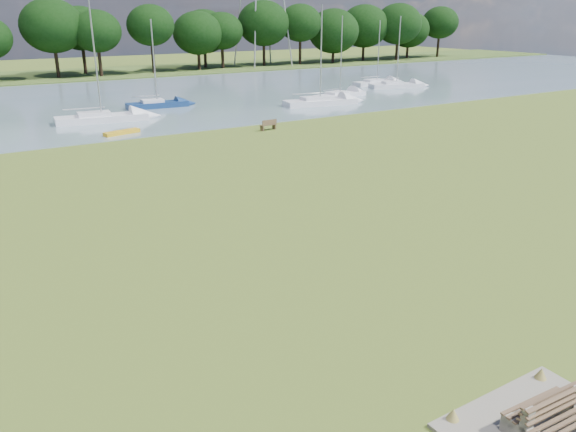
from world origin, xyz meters
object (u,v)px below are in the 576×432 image
sailboat_4 (101,116)px  riverbank_bench (269,125)px  kayak (122,132)px  sailboat_5 (340,94)px  sailboat_0 (319,100)px  sailboat_8 (377,81)px  bench_pair (550,416)px  sailboat_2 (396,84)px  sailboat_9 (156,102)px

sailboat_4 → riverbank_bench: bearing=-39.2°
kayak → sailboat_5: 27.63m
sailboat_0 → sailboat_4: bearing=-177.4°
sailboat_8 → sailboat_5: bearing=-146.4°
bench_pair → riverbank_bench: 35.67m
riverbank_bench → sailboat_0: (10.91, 8.47, 0.13)m
sailboat_0 → sailboat_2: 17.63m
sailboat_8 → riverbank_bench: bearing=-143.4°
riverbank_bench → sailboat_8: size_ratio=0.18×
sailboat_2 → sailboat_5: sailboat_5 is taller
bench_pair → riverbank_bench: size_ratio=1.36×
riverbank_bench → sailboat_5: (16.00, 11.84, 0.03)m
riverbank_bench → sailboat_0: 13.82m
kayak → sailboat_8: 40.34m
sailboat_0 → sailboat_5: sailboat_0 is taller
sailboat_2 → sailboat_5: 11.72m
bench_pair → sailboat_0: bearing=63.8°
kayak → sailboat_2: (37.89, 10.60, 0.33)m
sailboat_4 → sailboat_5: size_ratio=1.15×
sailboat_5 → bench_pair: bearing=-135.1°
bench_pair → riverbank_bench: bearing=72.7°
sailboat_2 → sailboat_4: sailboat_4 is taller
sailboat_9 → sailboat_2: bearing=2.5°
kayak → sailboat_0: sailboat_0 is taller
riverbank_bench → kayak: riverbank_bench is taller
bench_pair → sailboat_4: size_ratio=0.20×
riverbank_bench → sailboat_9: sailboat_9 is taller
kayak → sailboat_9: 13.09m
kayak → sailboat_4: (0.03, 6.33, 0.37)m
sailboat_5 → sailboat_8: size_ratio=1.07×
bench_pair → riverbank_bench: (12.15, 33.54, -0.08)m
bench_pair → sailboat_4: bearing=90.6°
riverbank_bench → sailboat_9: bearing=97.2°
sailboat_0 → sailboat_9: sailboat_0 is taller
sailboat_0 → sailboat_2: bearing=30.7°
sailboat_9 → kayak: bearing=-117.5°
sailboat_2 → kayak: bearing=-148.4°
riverbank_bench → sailboat_9: 16.13m
sailboat_0 → kayak: bearing=-160.7°
bench_pair → kayak: 38.03m
riverbank_bench → sailboat_8: sailboat_8 is taller
bench_pair → sailboat_0: (23.06, 42.02, 0.05)m
kayak → bench_pair: bearing=-107.5°
bench_pair → riverbank_bench: bench_pair is taller
sailboat_0 → sailboat_8: 19.15m
kayak → sailboat_4: size_ratio=0.29×
bench_pair → sailboat_9: sailboat_9 is taller
sailboat_8 → sailboat_9: bearing=-172.4°
kayak → sailboat_5: bearing=0.3°
bench_pair → kayak: size_ratio=0.68×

